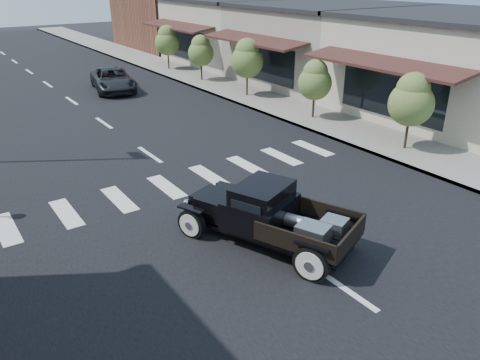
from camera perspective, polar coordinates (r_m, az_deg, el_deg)
ground at (r=12.65m, az=2.52°, el=-6.29°), size 120.00×120.00×0.00m
road at (r=25.39m, az=-18.55°, el=8.20°), size 14.00×80.00×0.02m
road_markings at (r=20.81m, az=-14.38°, el=5.37°), size 12.00×60.00×0.06m
sidewalk_right at (r=28.80m, az=-2.05°, el=11.30°), size 3.00×80.00×0.15m
storefront_near at (r=25.44m, az=25.26°, el=12.42°), size 10.00×9.00×4.50m
storefront_mid at (r=30.92m, az=10.60°, el=15.90°), size 10.00×9.00×4.50m
storefront_far at (r=37.77m, az=0.55°, el=17.67°), size 10.00×9.00×4.50m
far_building_right at (r=46.40m, az=-6.52°, el=20.24°), size 11.00×10.00×7.00m
small_tree_a at (r=18.85m, az=19.98°, el=7.72°), size 1.68×1.68×2.81m
small_tree_b at (r=22.17m, az=9.06°, el=10.79°), size 1.54×1.54×2.57m
small_tree_c at (r=26.16m, az=0.87°, el=13.49°), size 1.77×1.77×2.95m
small_tree_d at (r=30.29m, az=-4.76°, el=14.56°), size 1.59×1.59×2.65m
small_tree_e at (r=34.29m, az=-8.81°, el=15.63°), size 1.71×1.71×2.84m
hotrod_pickup at (r=11.79m, az=3.56°, el=-4.22°), size 3.78×5.14×1.62m
second_car at (r=28.89m, az=-15.24°, el=11.69°), size 3.00×4.95×1.28m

